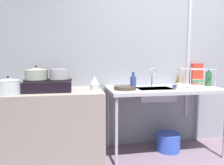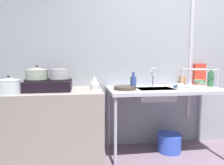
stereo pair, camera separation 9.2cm
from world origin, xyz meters
TOP-DOWN VIEW (x-y plane):
  - wall_back at (0.00, 1.45)m, footprint 5.38×0.10m
  - wall_metal_strip at (0.31, 1.39)m, footprint 0.05×0.01m
  - counter_concrete at (-1.60, 1.07)m, footprint 1.20×0.67m
  - counter_sink at (-0.20, 1.07)m, footprint 1.44×0.67m
  - stove at (-1.62, 1.07)m, footprint 0.54×0.39m
  - pot_on_left_burner at (-1.75, 1.07)m, footprint 0.26×0.26m
  - pot_on_right_burner at (-1.50, 1.07)m, footprint 0.21×0.21m
  - pot_beside_stove at (-1.99, 0.86)m, footprint 0.23×0.23m
  - percolator at (-1.09, 1.07)m, footprint 0.12×0.12m
  - sink_basin at (-0.33, 1.05)m, footprint 0.45×0.29m
  - faucet at (-0.30, 1.19)m, footprint 0.11×0.07m
  - frying_pan at (-0.72, 1.01)m, footprint 0.27×0.27m
  - dish_rack at (0.27, 1.07)m, footprint 0.37×0.26m
  - cup_by_rack at (-0.05, 0.96)m, footprint 0.09×0.09m
  - small_bowl_on_drainboard at (-0.03, 1.05)m, footprint 0.12×0.12m
  - bottle_by_sink at (-0.62, 1.03)m, footprint 0.07×0.07m
  - bottle_by_rack at (0.41, 1.04)m, footprint 0.07×0.07m
  - cereal_box at (0.43, 1.34)m, footprint 0.17×0.08m
  - utensil_jar at (0.17, 1.34)m, footprint 0.09×0.09m
  - bucket_on_floor at (-0.10, 1.10)m, footprint 0.31×0.31m

SIDE VIEW (x-z plane):
  - bucket_on_floor at x=-0.10m, z-range 0.00..0.24m
  - counter_concrete at x=-1.60m, z-range 0.00..0.86m
  - sink_basin at x=-0.33m, z-range 0.71..0.86m
  - counter_sink at x=-0.20m, z-range 0.37..1.23m
  - small_bowl_on_drainboard at x=-0.03m, z-range 0.86..0.90m
  - frying_pan at x=-0.72m, z-range 0.86..0.90m
  - cup_by_rack at x=-0.05m, z-range 0.86..0.93m
  - dish_rack at x=0.27m, z-range 0.77..1.04m
  - utensil_jar at x=0.17m, z-range 0.81..1.04m
  - stove at x=-1.62m, z-range 0.86..1.00m
  - percolator at x=-1.09m, z-range 0.86..1.03m
  - bottle_by_sink at x=-0.62m, z-range 0.84..1.05m
  - pot_beside_stove at x=-1.99m, z-range 0.85..1.05m
  - bottle_by_rack at x=0.41m, z-range 0.84..1.09m
  - cereal_box at x=0.43m, z-range 0.86..1.16m
  - faucet at x=-0.30m, z-range 0.91..1.16m
  - pot_on_right_burner at x=-1.50m, z-range 1.00..1.11m
  - pot_on_left_burner at x=-1.75m, z-range 0.99..1.14m
  - wall_back at x=0.00m, z-range 0.00..2.47m
  - wall_metal_strip at x=0.31m, z-range 0.37..2.35m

